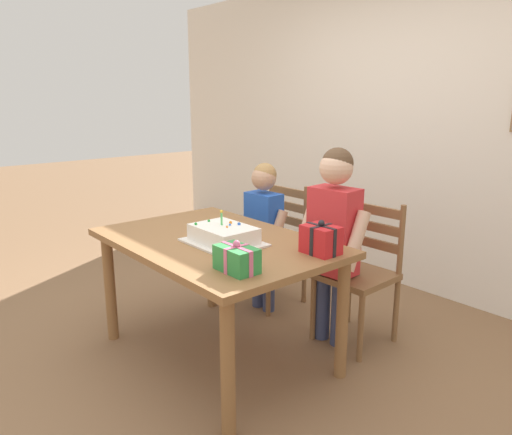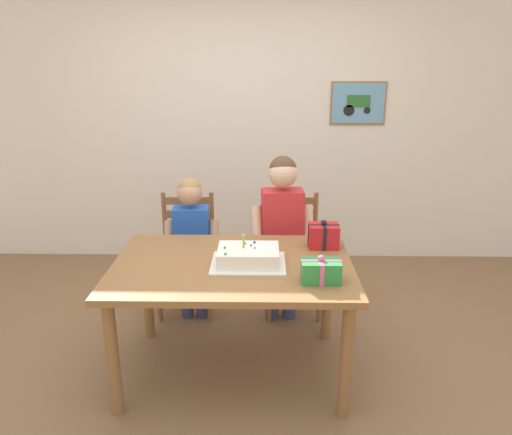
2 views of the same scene
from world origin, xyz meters
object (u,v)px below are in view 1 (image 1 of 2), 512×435
(birthday_cake, at_px, (224,235))
(chair_right, at_px, (360,272))
(dining_table, at_px, (216,255))
(child_older, at_px, (334,228))
(gift_box_red_large, at_px, (321,240))
(chair_left, at_px, (274,243))
(gift_box_beside_cake, at_px, (237,259))
(child_younger, at_px, (263,222))

(birthday_cake, height_order, chair_right, birthday_cake)
(dining_table, xyz_separation_m, child_older, (0.32, 0.67, 0.12))
(gift_box_red_large, distance_m, child_older, 0.47)
(birthday_cake, height_order, child_older, child_older)
(birthday_cake, bearing_deg, gift_box_red_large, 31.22)
(chair_left, bearing_deg, child_older, -13.01)
(birthday_cake, relative_size, gift_box_beside_cake, 2.00)
(child_older, bearing_deg, gift_box_beside_cake, -78.90)
(child_younger, bearing_deg, dining_table, -62.75)
(birthday_cake, height_order, gift_box_red_large, birthday_cake)
(gift_box_red_large, distance_m, gift_box_beside_cake, 0.52)
(birthday_cake, bearing_deg, chair_right, 69.60)
(gift_box_red_large, relative_size, gift_box_beside_cake, 0.90)
(chair_left, bearing_deg, gift_box_red_large, -29.85)
(chair_right, relative_size, child_younger, 0.83)
(dining_table, xyz_separation_m, child_younger, (-0.35, 0.67, 0.02))
(child_older, relative_size, child_younger, 1.15)
(gift_box_red_large, relative_size, child_older, 0.15)
(birthday_cake, xyz_separation_m, chair_left, (-0.51, 0.86, -0.34))
(chair_left, height_order, chair_right, same)
(dining_table, relative_size, birthday_cake, 3.26)
(chair_left, height_order, child_older, child_older)
(birthday_cake, relative_size, chair_left, 0.48)
(gift_box_beside_cake, relative_size, child_younger, 0.20)
(dining_table, relative_size, gift_box_beside_cake, 6.53)
(child_younger, bearing_deg, chair_right, 12.60)
(gift_box_beside_cake, xyz_separation_m, child_younger, (-0.85, 0.91, -0.14))
(birthday_cake, height_order, gift_box_beside_cake, birthday_cake)
(birthday_cake, height_order, chair_left, birthday_cake)
(gift_box_beside_cake, relative_size, child_older, 0.17)
(gift_box_beside_cake, distance_m, chair_right, 1.14)
(child_younger, bearing_deg, birthday_cake, -57.29)
(birthday_cake, relative_size, child_older, 0.35)
(dining_table, bearing_deg, child_older, 64.46)
(birthday_cake, bearing_deg, child_older, 71.81)
(dining_table, bearing_deg, chair_left, 116.29)
(gift_box_red_large, xyz_separation_m, chair_left, (-0.99, 0.57, -0.36))
(birthday_cake, distance_m, gift_box_red_large, 0.56)
(birthday_cake, distance_m, chair_left, 1.05)
(gift_box_red_large, bearing_deg, child_older, 122.40)
(child_younger, bearing_deg, chair_left, 112.36)
(dining_table, bearing_deg, gift_box_red_large, 25.58)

